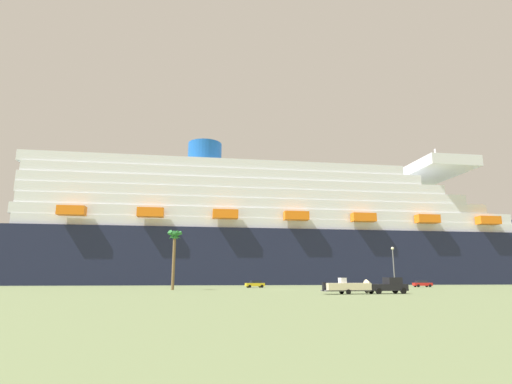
{
  "coord_description": "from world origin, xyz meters",
  "views": [
    {
      "loc": [
        -16.28,
        -75.76,
        2.06
      ],
      "look_at": [
        -0.64,
        27.94,
        24.47
      ],
      "focal_mm": 28.44,
      "sensor_mm": 36.0,
      "label": 1
    }
  ],
  "objects_px": {
    "street_lamp": "(393,262)",
    "pickup_truck": "(388,286)",
    "cruise_ship": "(282,236)",
    "palm_tree": "(174,241)",
    "parked_car_yellow_taxi": "(255,284)",
    "parked_car_red_hatchback": "(422,284)",
    "small_boat_on_trailer": "(352,287)"
  },
  "relations": [
    {
      "from": "cruise_ship",
      "to": "street_lamp",
      "type": "bearing_deg",
      "value": -85.25
    },
    {
      "from": "palm_tree",
      "to": "parked_car_red_hatchback",
      "type": "relative_size",
      "value": 2.39
    },
    {
      "from": "small_boat_on_trailer",
      "to": "street_lamp",
      "type": "bearing_deg",
      "value": 50.26
    },
    {
      "from": "palm_tree",
      "to": "street_lamp",
      "type": "height_order",
      "value": "palm_tree"
    },
    {
      "from": "parked_car_red_hatchback",
      "to": "parked_car_yellow_taxi",
      "type": "bearing_deg",
      "value": -179.35
    },
    {
      "from": "cruise_ship",
      "to": "pickup_truck",
      "type": "distance_m",
      "value": 92.46
    },
    {
      "from": "cruise_ship",
      "to": "parked_car_red_hatchback",
      "type": "bearing_deg",
      "value": -64.84
    },
    {
      "from": "cruise_ship",
      "to": "pickup_truck",
      "type": "xyz_separation_m",
      "value": [
        -4.78,
        -90.91,
        -16.18
      ]
    },
    {
      "from": "cruise_ship",
      "to": "small_boat_on_trailer",
      "type": "distance_m",
      "value": 93.38
    },
    {
      "from": "small_boat_on_trailer",
      "to": "street_lamp",
      "type": "xyz_separation_m",
      "value": [
        16.16,
        19.44,
        4.22
      ]
    },
    {
      "from": "palm_tree",
      "to": "street_lamp",
      "type": "xyz_separation_m",
      "value": [
        41.08,
        -4.39,
        -3.78
      ]
    },
    {
      "from": "parked_car_red_hatchback",
      "to": "pickup_truck",
      "type": "bearing_deg",
      "value": -125.55
    },
    {
      "from": "small_boat_on_trailer",
      "to": "parked_car_yellow_taxi",
      "type": "distance_m",
      "value": 40.76
    },
    {
      "from": "palm_tree",
      "to": "parked_car_yellow_taxi",
      "type": "distance_m",
      "value": 25.37
    },
    {
      "from": "palm_tree",
      "to": "street_lamp",
      "type": "distance_m",
      "value": 41.49
    },
    {
      "from": "pickup_truck",
      "to": "parked_car_red_hatchback",
      "type": "relative_size",
      "value": 1.26
    },
    {
      "from": "cruise_ship",
      "to": "palm_tree",
      "type": "bearing_deg",
      "value": -117.45
    },
    {
      "from": "small_boat_on_trailer",
      "to": "parked_car_red_hatchback",
      "type": "height_order",
      "value": "small_boat_on_trailer"
    },
    {
      "from": "street_lamp",
      "to": "pickup_truck",
      "type": "bearing_deg",
      "value": -119.57
    },
    {
      "from": "small_boat_on_trailer",
      "to": "palm_tree",
      "type": "height_order",
      "value": "palm_tree"
    },
    {
      "from": "parked_car_yellow_taxi",
      "to": "parked_car_red_hatchback",
      "type": "height_order",
      "value": "same"
    },
    {
      "from": "parked_car_yellow_taxi",
      "to": "parked_car_red_hatchback",
      "type": "bearing_deg",
      "value": 0.65
    },
    {
      "from": "cruise_ship",
      "to": "parked_car_yellow_taxi",
      "type": "distance_m",
      "value": 56.58
    },
    {
      "from": "palm_tree",
      "to": "parked_car_red_hatchback",
      "type": "distance_m",
      "value": 61.84
    },
    {
      "from": "street_lamp",
      "to": "palm_tree",
      "type": "bearing_deg",
      "value": 173.91
    },
    {
      "from": "pickup_truck",
      "to": "parked_car_red_hatchback",
      "type": "bearing_deg",
      "value": 54.45
    },
    {
      "from": "pickup_truck",
      "to": "street_lamp",
      "type": "distance_m",
      "value": 22.2
    },
    {
      "from": "cruise_ship",
      "to": "parked_car_yellow_taxi",
      "type": "height_order",
      "value": "cruise_ship"
    },
    {
      "from": "pickup_truck",
      "to": "parked_car_red_hatchback",
      "type": "height_order",
      "value": "pickup_truck"
    },
    {
      "from": "small_boat_on_trailer",
      "to": "parked_car_red_hatchback",
      "type": "xyz_separation_m",
      "value": [
        34.05,
        40.58,
        -0.13
      ]
    },
    {
      "from": "parked_car_yellow_taxi",
      "to": "parked_car_red_hatchback",
      "type": "relative_size",
      "value": 0.99
    },
    {
      "from": "cruise_ship",
      "to": "palm_tree",
      "type": "relative_size",
      "value": 21.75
    }
  ]
}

